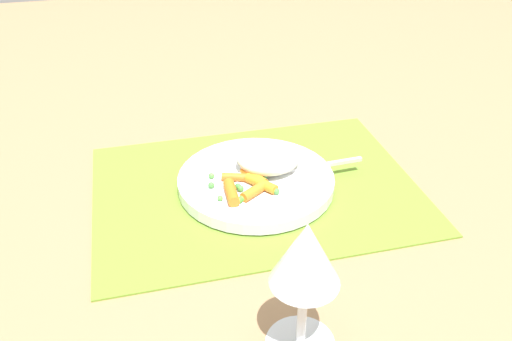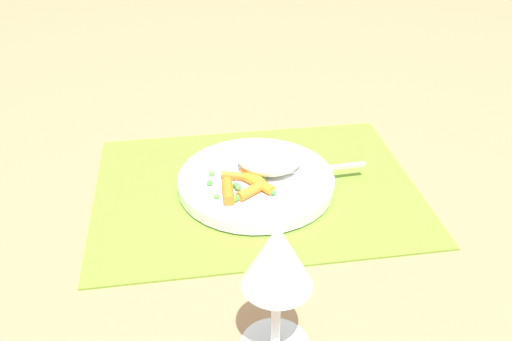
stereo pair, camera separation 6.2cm
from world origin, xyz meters
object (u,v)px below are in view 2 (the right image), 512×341
plate (256,181)px  carrot_portion (245,184)px  wine_glass (277,263)px  fork (287,171)px  rice_mound (270,158)px

plate → carrot_portion: size_ratio=2.83×
plate → wine_glass: size_ratio=1.45×
carrot_portion → fork: size_ratio=0.41×
rice_mound → wine_glass: wine_glass is taller
wine_glass → fork: bearing=-103.8°
rice_mound → plate: bearing=36.0°
carrot_portion → fork: bearing=-154.6°
fork → plate: bearing=3.0°
carrot_portion → fork: (-0.07, -0.03, -0.00)m
carrot_portion → wine_glass: size_ratio=0.51×
carrot_portion → fork: carrot_portion is taller
carrot_portion → fork: 0.08m
rice_mound → fork: 0.03m
carrot_portion → wine_glass: 0.28m
plate → rice_mound: bearing=-144.0°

